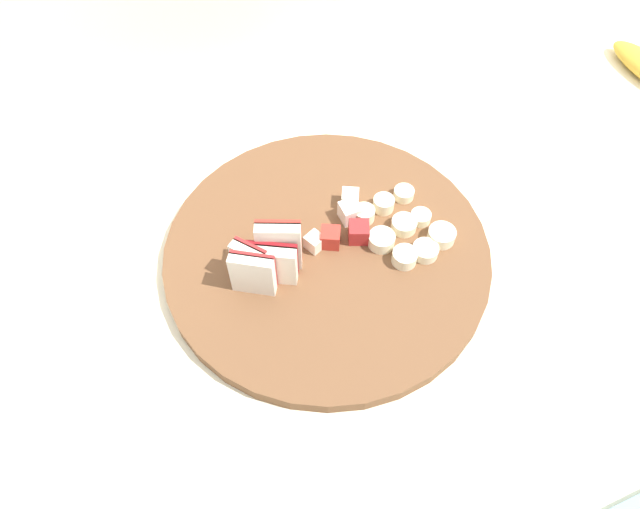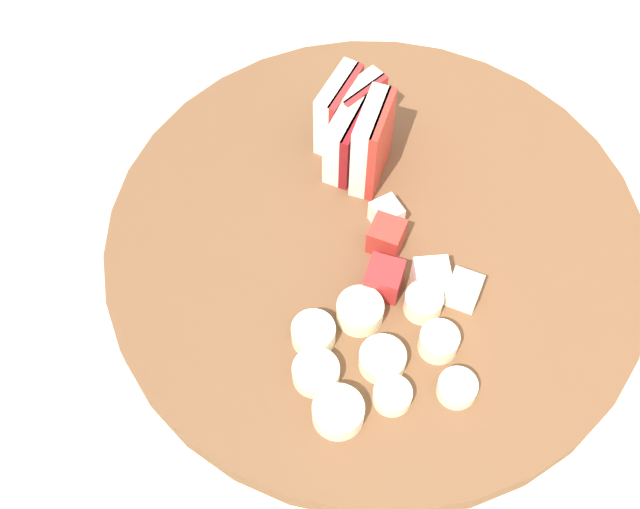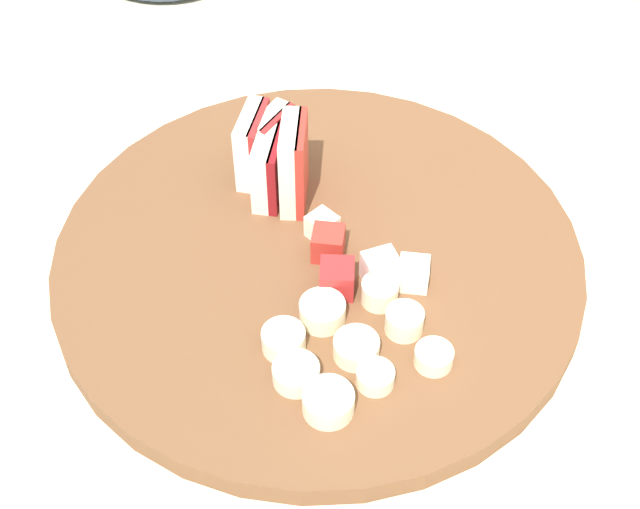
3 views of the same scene
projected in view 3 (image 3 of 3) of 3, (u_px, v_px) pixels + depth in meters
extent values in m
cylinder|color=brown|center=(318.00, 258.00, 0.60)|extent=(0.35, 0.35, 0.02)
cube|color=#A32323|center=(278.00, 145.00, 0.62)|extent=(0.03, 0.03, 0.05)
cube|color=beige|center=(270.00, 142.00, 0.62)|extent=(0.03, 0.04, 0.05)
cube|color=#A32323|center=(260.00, 146.00, 0.62)|extent=(0.04, 0.03, 0.05)
cube|color=white|center=(250.00, 145.00, 0.62)|extent=(0.04, 0.03, 0.05)
cube|color=maroon|center=(279.00, 166.00, 0.61)|extent=(0.05, 0.03, 0.05)
cube|color=#EFE5CC|center=(267.00, 164.00, 0.61)|extent=(0.05, 0.04, 0.05)
cube|color=#B22D23|center=(302.00, 164.00, 0.60)|extent=(0.04, 0.02, 0.06)
cube|color=beige|center=(291.00, 164.00, 0.60)|extent=(0.05, 0.03, 0.06)
cube|color=white|center=(414.00, 274.00, 0.56)|extent=(0.03, 0.03, 0.02)
cube|color=white|center=(381.00, 270.00, 0.56)|extent=(0.02, 0.02, 0.02)
cube|color=#B22D23|center=(328.00, 243.00, 0.58)|extent=(0.03, 0.03, 0.02)
cube|color=#A32323|center=(337.00, 279.00, 0.56)|extent=(0.03, 0.03, 0.02)
cube|color=beige|center=(322.00, 226.00, 0.59)|extent=(0.02, 0.02, 0.02)
cylinder|color=beige|center=(284.00, 340.00, 0.53)|extent=(0.03, 0.03, 0.01)
cylinder|color=beige|center=(296.00, 373.00, 0.51)|extent=(0.03, 0.03, 0.01)
cylinder|color=beige|center=(322.00, 404.00, 0.50)|extent=(0.03, 0.03, 0.01)
cylinder|color=beige|center=(322.00, 312.00, 0.54)|extent=(0.03, 0.03, 0.01)
cylinder|color=beige|center=(356.00, 348.00, 0.53)|extent=(0.03, 0.03, 0.01)
cylinder|color=beige|center=(375.00, 377.00, 0.51)|extent=(0.02, 0.02, 0.01)
cylinder|color=beige|center=(380.00, 292.00, 0.55)|extent=(0.02, 0.02, 0.02)
cylinder|color=beige|center=(404.00, 321.00, 0.54)|extent=(0.02, 0.02, 0.02)
cylinder|color=beige|center=(434.00, 357.00, 0.52)|extent=(0.02, 0.02, 0.01)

